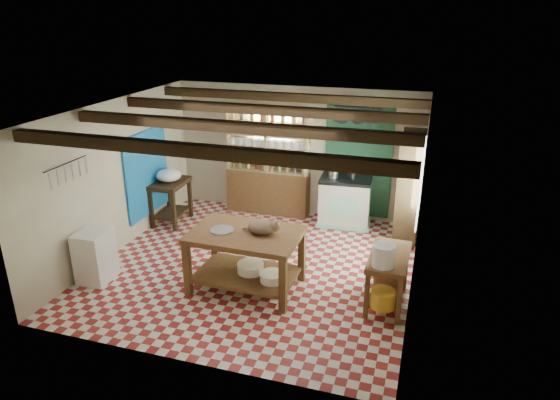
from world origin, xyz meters
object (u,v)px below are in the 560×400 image
(cat, at_px, (262,227))
(right_counter, at_px, (387,279))
(stove, at_px, (345,201))
(white_cabinet, at_px, (95,256))
(work_table, at_px, (246,260))
(prep_table, at_px, (171,202))

(cat, bearing_deg, right_counter, -4.07)
(stove, height_order, white_cabinet, stove)
(stove, relative_size, cat, 2.29)
(white_cabinet, relative_size, cat, 1.91)
(stove, relative_size, right_counter, 0.91)
(white_cabinet, distance_m, right_counter, 4.45)
(white_cabinet, bearing_deg, work_table, 9.22)
(stove, bearing_deg, prep_table, -168.17)
(cat, bearing_deg, stove, 66.14)
(work_table, height_order, white_cabinet, work_table)
(white_cabinet, bearing_deg, right_counter, 6.31)
(stove, xyz_separation_m, right_counter, (1.09, -2.61, -0.09))
(work_table, bearing_deg, prep_table, 141.86)
(stove, height_order, cat, cat)
(stove, bearing_deg, cat, -108.96)
(work_table, bearing_deg, cat, 11.31)
(stove, xyz_separation_m, cat, (-0.74, -2.76, 0.54))
(prep_table, height_order, cat, cat)
(stove, xyz_separation_m, white_cabinet, (-3.31, -3.29, -0.07))
(prep_table, bearing_deg, white_cabinet, -93.12)
(work_table, xyz_separation_m, prep_table, (-2.30, 1.87, -0.03))
(white_cabinet, bearing_deg, cat, 9.08)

